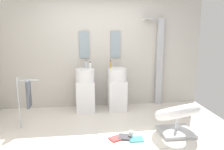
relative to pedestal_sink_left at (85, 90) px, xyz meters
The scene contains 17 objects.
ground_plane 1.41m from the pedestal_sink_left, 74.27° to the right, with size 4.80×3.60×0.04m, color silver.
rear_partition 0.97m from the pedestal_sink_left, 47.12° to the left, with size 4.80×0.10×2.60m, color beige.
pedestal_sink_left is the anchor object (origin of this frame).
pedestal_sink_right 0.71m from the pedestal_sink_left, ahead, with size 0.41×0.41×1.05m.
vanity_mirror_left 1.02m from the pedestal_sink_left, 90.00° to the left, with size 0.22×0.03×0.60m, color #8C9EA8.
vanity_mirror_right 1.25m from the pedestal_sink_left, 23.76° to the left, with size 0.22×0.03×0.60m, color #8C9EA8.
shower_column 1.86m from the pedestal_sink_left, ahead, with size 0.49×0.24×2.05m.
lounge_chair 2.05m from the pedestal_sink_left, 40.28° to the right, with size 1.02×1.02×0.65m.
towel_rack 1.30m from the pedestal_sink_left, 143.67° to the right, with size 0.37×0.22×0.95m.
area_rug 1.65m from the pedestal_sink_left, 62.81° to the right, with size 1.03×0.78×0.01m, color white.
magazine_charcoal 1.60m from the pedestal_sink_left, 65.47° to the right, with size 0.21×0.20×0.03m, color #38383D.
magazine_red 1.57m from the pedestal_sink_left, 69.87° to the right, with size 0.27×0.17×0.02m, color #B73838.
magazine_teal 1.75m from the pedestal_sink_left, 61.35° to the right, with size 0.24×0.19×0.02m, color teal.
coffee_mug 1.62m from the pedestal_sink_left, 61.42° to the right, with size 0.07×0.07×0.10m, color white.
soap_bottle_white 0.55m from the pedestal_sink_left, ahead, with size 0.05×0.05×0.16m.
soap_bottle_amber 0.79m from the pedestal_sink_left, ahead, with size 0.04×0.04×0.18m.
soap_bottle_clear 0.56m from the pedestal_sink_left, 74.36° to the left, with size 0.04×0.04×0.18m.
Camera 1 is at (-0.34, -3.46, 1.77)m, focal length 35.18 mm.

